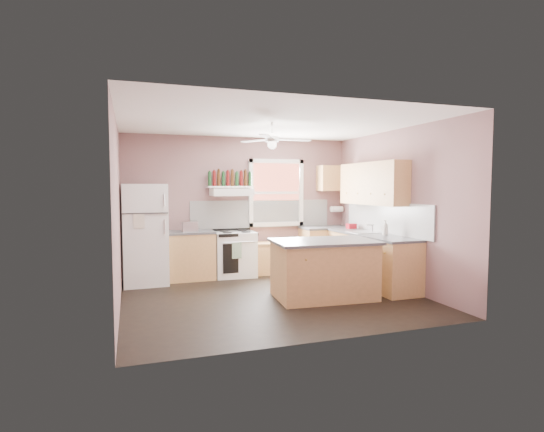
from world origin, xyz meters
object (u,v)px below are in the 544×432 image
object	(u,v)px
refrigerator	(145,234)
toaster	(190,227)
cart	(269,258)
island	(324,270)
stove	(235,254)

from	to	relation	value
refrigerator	toaster	xyz separation A→B (m)	(0.80, 0.06, 0.10)
refrigerator	toaster	size ratio (longest dim) A/B	6.33
toaster	cart	distance (m)	1.71
refrigerator	island	distance (m)	3.22
refrigerator	toaster	distance (m)	0.81
cart	toaster	bearing A→B (deg)	-172.08
toaster	stove	xyz separation A→B (m)	(0.87, 0.09, -0.56)
island	cart	bearing A→B (deg)	100.56
refrigerator	cart	size ratio (longest dim) A/B	2.84
refrigerator	island	xyz separation A→B (m)	(2.60, -1.84, -0.46)
stove	island	world-z (taller)	same
island	refrigerator	bearing A→B (deg)	148.47
toaster	stove	bearing A→B (deg)	2.27
toaster	cart	xyz separation A→B (m)	(1.56, 0.09, -0.68)
stove	refrigerator	bearing A→B (deg)	-171.07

